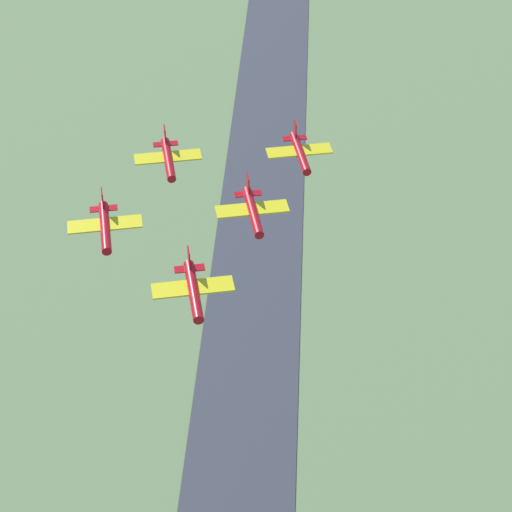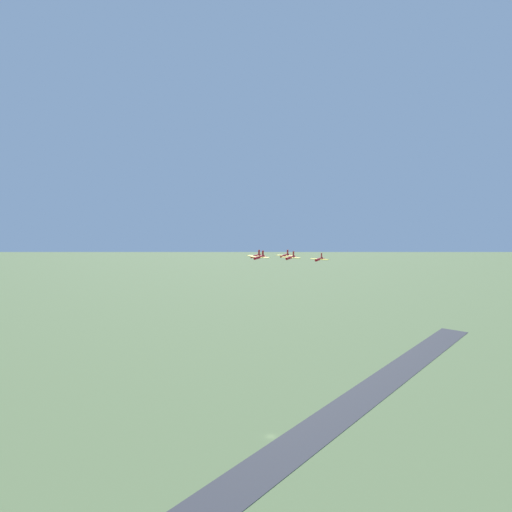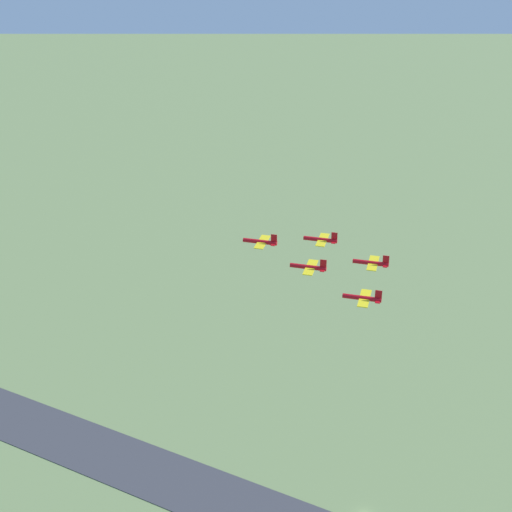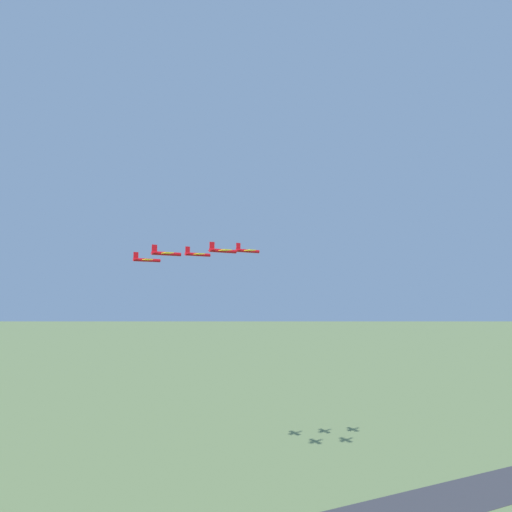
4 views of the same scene
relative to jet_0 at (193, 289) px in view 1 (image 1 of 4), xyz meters
name	(u,v)px [view 1 (image 1 of 4)]	position (x,y,z in m)	size (l,w,h in m)	color
jet_0	(193,289)	(0.00, 0.00, 0.00)	(7.90, 7.75, 2.81)	#B20C14
jet_1	(252,210)	(-15.46, -0.71, -1.22)	(7.90, 7.75, 2.81)	#B20C14
jet_2	(105,225)	(-6.90, -13.86, -1.38)	(7.90, 7.75, 2.81)	#B20C14
jet_3	(300,151)	(-30.93, -1.41, -3.03)	(7.90, 7.75, 2.81)	#B20C14
jet_4	(168,158)	(-22.36, -14.56, -2.27)	(7.90, 7.75, 2.81)	#B20C14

